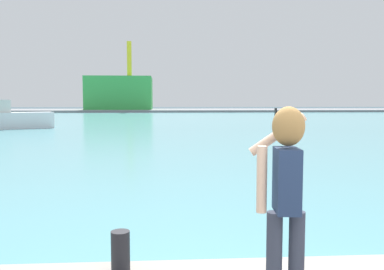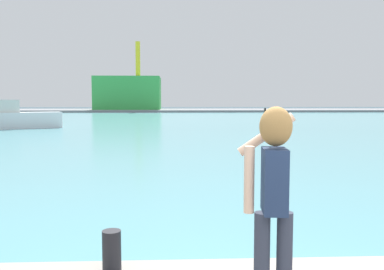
# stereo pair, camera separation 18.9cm
# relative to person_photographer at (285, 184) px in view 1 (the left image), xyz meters

# --- Properties ---
(ground_plane) EXTENTS (220.00, 220.00, 0.00)m
(ground_plane) POSITION_rel_person_photographer_xyz_m (0.54, 49.04, -1.65)
(ground_plane) COLOR #334751
(harbor_water) EXTENTS (140.00, 100.00, 0.02)m
(harbor_water) POSITION_rel_person_photographer_xyz_m (0.54, 51.04, -1.64)
(harbor_water) COLOR #599EA8
(harbor_water) RESTS_ON ground_plane
(far_shore_dock) EXTENTS (140.00, 20.00, 0.47)m
(far_shore_dock) POSITION_rel_person_photographer_xyz_m (0.54, 91.04, -1.42)
(far_shore_dock) COLOR gray
(far_shore_dock) RESTS_ON ground_plane
(person_photographer) EXTENTS (0.53, 0.56, 1.74)m
(person_photographer) POSITION_rel_person_photographer_xyz_m (0.00, 0.00, 0.00)
(person_photographer) COLOR #2D3342
(person_photographer) RESTS_ON quay_promenade
(harbor_bollard) EXTENTS (0.20, 0.20, 0.43)m
(harbor_bollard) POSITION_rel_person_photographer_xyz_m (-1.51, 0.78, -0.85)
(harbor_bollard) COLOR black
(harbor_bollard) RESTS_ON quay_promenade
(boat_moored) EXTENTS (7.73, 5.03, 2.46)m
(boat_moored) POSITION_rel_person_photographer_xyz_m (-14.59, 32.45, -0.73)
(boat_moored) COLOR white
(boat_moored) RESTS_ON harbor_water
(warehouse_left) EXTENTS (14.48, 11.85, 7.33)m
(warehouse_left) POSITION_rel_person_photographer_xyz_m (-11.01, 92.16, 2.48)
(warehouse_left) COLOR green
(warehouse_left) RESTS_ON far_shore_dock
(port_crane) EXTENTS (1.69, 13.37, 14.70)m
(port_crane) POSITION_rel_person_photographer_xyz_m (-8.55, 89.32, 8.13)
(port_crane) COLOR yellow
(port_crane) RESTS_ON far_shore_dock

